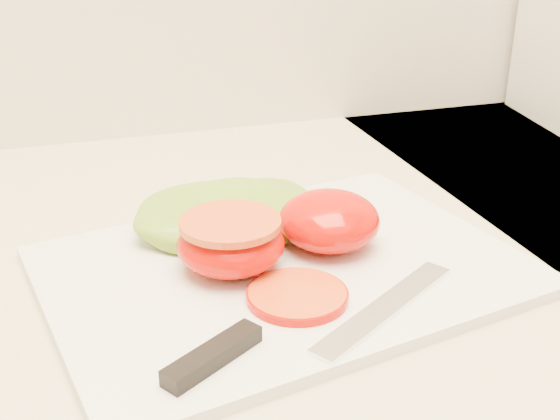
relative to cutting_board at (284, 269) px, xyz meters
name	(u,v)px	position (x,y,z in m)	size (l,w,h in m)	color
cutting_board	(284,269)	(0.00, 0.00, 0.00)	(0.38, 0.28, 0.01)	silver
tomato_half_dome	(329,220)	(0.05, 0.02, 0.03)	(0.09, 0.09, 0.05)	#D50800
tomato_half_cut	(231,242)	(-0.04, 0.01, 0.03)	(0.09, 0.09, 0.04)	#D50800
tomato_slice_0	(297,295)	(-0.01, -0.06, 0.01)	(0.07, 0.07, 0.01)	#EA5B25
lettuce_leaf_0	(226,216)	(-0.03, 0.08, 0.02)	(0.17, 0.11, 0.03)	#8AB32F
lettuce_leaf_1	(270,206)	(0.02, 0.09, 0.02)	(0.12, 0.09, 0.03)	#8AB32F
knife	(286,335)	(-0.03, -0.10, 0.01)	(0.25, 0.10, 0.01)	silver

